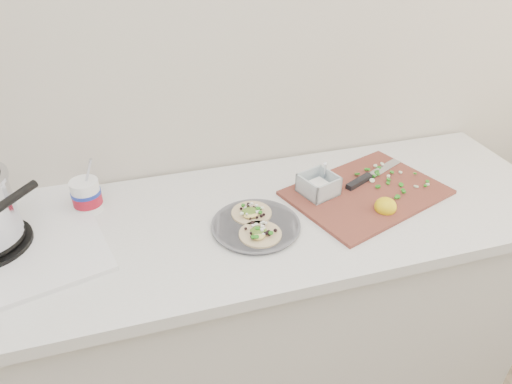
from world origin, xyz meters
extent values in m
cube|color=beige|center=(0.00, 1.73, 1.30)|extent=(3.50, 0.05, 2.60)
cube|color=silver|center=(0.00, 1.43, 0.43)|extent=(2.40, 0.62, 0.86)
cube|color=silver|center=(0.00, 1.41, 0.88)|extent=(2.44, 0.66, 0.04)
cylinder|color=#57575E|center=(0.20, 1.36, 0.91)|extent=(0.25, 0.25, 0.01)
cylinder|color=#57575E|center=(0.20, 1.36, 0.91)|extent=(0.27, 0.27, 0.00)
cylinder|color=white|center=(-0.28, 1.59, 0.95)|extent=(0.09, 0.09, 0.11)
cylinder|color=#A41226|center=(-0.28, 1.59, 0.95)|extent=(0.09, 0.09, 0.04)
cylinder|color=#192D99|center=(-0.28, 1.59, 0.97)|extent=(0.09, 0.09, 0.01)
cube|color=brown|center=(0.61, 1.43, 0.91)|extent=(0.58, 0.49, 0.01)
cube|color=white|center=(0.45, 1.46, 0.93)|extent=(0.07, 0.07, 0.03)
ellipsoid|color=yellow|center=(0.61, 1.32, 0.93)|extent=(0.07, 0.07, 0.06)
cube|color=silver|center=(0.73, 1.54, 0.91)|extent=(0.18, 0.11, 0.00)
cube|color=black|center=(0.60, 1.48, 0.92)|extent=(0.12, 0.07, 0.02)
camera|label=1|loc=(-0.10, 0.31, 1.75)|focal=32.00mm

